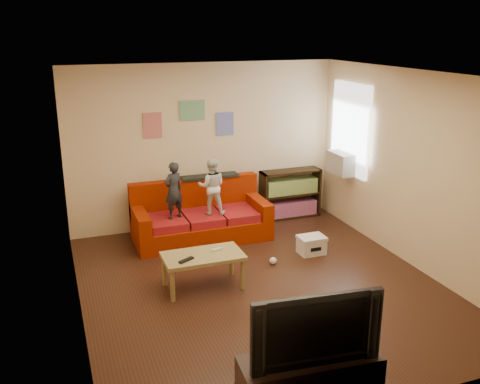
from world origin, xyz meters
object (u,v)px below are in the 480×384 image
object	(u,v)px
coffee_table	(203,259)
child_a	(174,190)
bookshelf	(290,196)
file_box	(311,245)
tv_stand	(309,381)
child_b	(212,186)
television	(312,324)
sofa	(200,219)

from	to	relation	value
coffee_table	child_a	bearing A→B (deg)	90.44
coffee_table	bookshelf	world-z (taller)	bookshelf
child_a	file_box	world-z (taller)	child_a
tv_stand	child_a	bearing A→B (deg)	98.21
child_b	television	distance (m)	4.00
child_a	tv_stand	world-z (taller)	child_a
television	tv_stand	bearing A→B (deg)	0.00
tv_stand	television	bearing A→B (deg)	0.00
sofa	tv_stand	size ratio (longest dim) A/B	1.67
child_a	child_b	xyz separation A→B (m)	(0.60, 0.00, 0.00)
tv_stand	television	size ratio (longest dim) A/B	1.09
sofa	television	size ratio (longest dim) A/B	1.83
child_a	television	world-z (taller)	child_a
child_b	file_box	bearing A→B (deg)	158.06
child_a	child_b	distance (m)	0.60
sofa	child_b	world-z (taller)	child_b
bookshelf	television	size ratio (longest dim) A/B	0.92
child_a	tv_stand	size ratio (longest dim) A/B	0.70
bookshelf	child_a	bearing A→B (deg)	-165.60
tv_stand	coffee_table	bearing A→B (deg)	100.21
bookshelf	child_b	bearing A→B (deg)	-160.59
child_b	bookshelf	world-z (taller)	child_b
child_a	television	bearing A→B (deg)	72.71
television	child_a	bearing A→B (deg)	99.31
coffee_table	file_box	world-z (taller)	coffee_table
sofa	file_box	size ratio (longest dim) A/B	5.36
file_box	coffee_table	bearing A→B (deg)	-165.11
coffee_table	file_box	bearing A→B (deg)	14.89
tv_stand	television	xyz separation A→B (m)	(0.00, 0.00, 0.57)
bookshelf	tv_stand	xyz separation A→B (m)	(-1.95, -4.55, -0.14)
bookshelf	tv_stand	world-z (taller)	bookshelf
child_b	bookshelf	distance (m)	1.78
child_a	bookshelf	distance (m)	2.34
child_b	tv_stand	distance (m)	4.05
child_b	file_box	world-z (taller)	child_b
television	bookshelf	bearing A→B (deg)	72.36
child_b	bookshelf	size ratio (longest dim) A/B	0.83
child_b	coffee_table	distance (m)	1.69
child_a	tv_stand	bearing A→B (deg)	72.71
file_box	television	distance (m)	3.41
sofa	television	bearing A→B (deg)	-92.62
child_b	file_box	distance (m)	1.76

